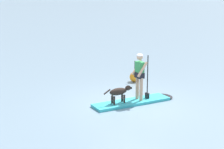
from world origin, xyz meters
name	(u,v)px	position (x,y,z in m)	size (l,w,h in m)	color
ground_plane	(131,103)	(0.00, 0.00, 0.00)	(400.00, 400.00, 0.00)	gray
paddleboard	(137,101)	(0.22, -0.06, 0.05)	(3.26, 1.57, 0.10)	#33B2BF
person_paddler	(140,73)	(0.32, -0.09, 1.08)	(0.67, 0.57, 1.69)	tan
dog	(119,92)	(-0.48, 0.14, 0.50)	(1.11, 0.42, 0.59)	#2D231E
marker_buoy	(135,77)	(2.33, 1.95, 0.22)	(0.44, 0.44, 0.94)	orange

